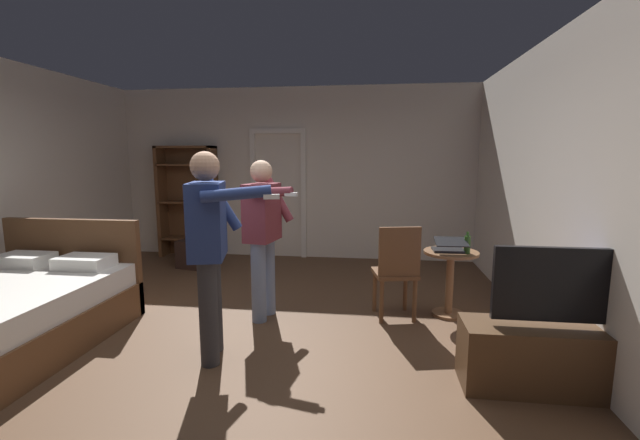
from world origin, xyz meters
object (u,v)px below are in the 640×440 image
(bookshelf, at_px, (188,197))
(bottle_on_table, at_px, (467,244))
(bed, at_px, (3,315))
(person_striped_shirt, at_px, (263,229))
(side_table, at_px, (450,273))
(wooden_chair, at_px, (397,268))
(suitcase_dark, at_px, (195,254))
(tv_flatscreen, at_px, (554,351))
(laptop, at_px, (449,247))
(person_blue_shirt, at_px, (209,240))

(bookshelf, bearing_deg, bottle_on_table, -29.62)
(bed, relative_size, person_striped_shirt, 1.23)
(side_table, bearing_deg, person_striped_shirt, -171.01)
(bottle_on_table, bearing_deg, wooden_chair, -171.64)
(side_table, xyz_separation_m, bottle_on_table, (0.14, -0.08, 0.33))
(side_table, relative_size, bottle_on_table, 3.14)
(suitcase_dark, bearing_deg, bed, -87.63)
(tv_flatscreen, bearing_deg, bed, 178.94)
(suitcase_dark, bearing_deg, laptop, -10.35)
(bed, relative_size, wooden_chair, 2.03)
(person_blue_shirt, bearing_deg, person_striped_shirt, 77.56)
(laptop, height_order, person_striped_shirt, person_striped_shirt)
(bookshelf, height_order, suitcase_dark, bookshelf)
(bookshelf, relative_size, laptop, 5.49)
(wooden_chair, bearing_deg, suitcase_dark, 150.49)
(suitcase_dark, bearing_deg, person_blue_shirt, -49.86)
(wooden_chair, bearing_deg, bed, -162.26)
(tv_flatscreen, distance_m, person_blue_shirt, 2.72)
(laptop, bearing_deg, side_table, 56.44)
(laptop, xyz_separation_m, wooden_chair, (-0.54, -0.14, -0.21))
(side_table, distance_m, suitcase_dark, 3.79)
(tv_flatscreen, xyz_separation_m, side_table, (-0.49, 1.37, 0.17))
(wooden_chair, height_order, suitcase_dark, wooden_chair)
(bookshelf, distance_m, suitcase_dark, 1.17)
(tv_flatscreen, height_order, wooden_chair, tv_flatscreen)
(bottle_on_table, bearing_deg, person_blue_shirt, -153.45)
(wooden_chair, bearing_deg, bottle_on_table, 8.36)
(laptop, relative_size, person_blue_shirt, 0.20)
(side_table, bearing_deg, bottle_on_table, -29.74)
(person_blue_shirt, relative_size, person_striped_shirt, 1.05)
(bed, bearing_deg, person_blue_shirt, 2.26)
(bookshelf, bearing_deg, side_table, -29.62)
(bookshelf, xyz_separation_m, person_striped_shirt, (1.98, -2.52, -0.06))
(person_striped_shirt, bearing_deg, wooden_chair, 5.08)
(tv_flatscreen, distance_m, suitcase_dark, 4.88)
(wooden_chair, bearing_deg, bookshelf, 144.25)
(laptop, relative_size, person_striped_shirt, 0.21)
(suitcase_dark, bearing_deg, person_striped_shirt, -35.42)
(laptop, height_order, wooden_chair, wooden_chair)
(tv_flatscreen, distance_m, wooden_chair, 1.61)
(bottle_on_table, distance_m, suitcase_dark, 3.98)
(bottle_on_table, height_order, suitcase_dark, bottle_on_table)
(tv_flatscreen, bearing_deg, person_blue_shirt, 176.55)
(bookshelf, relative_size, suitcase_dark, 3.73)
(wooden_chair, xyz_separation_m, person_blue_shirt, (-1.56, -1.03, 0.46))
(person_blue_shirt, bearing_deg, side_table, 29.69)
(tv_flatscreen, xyz_separation_m, person_blue_shirt, (-2.62, 0.16, 0.71))
(side_table, relative_size, wooden_chair, 0.71)
(bed, bearing_deg, suitcase_dark, 79.10)
(wooden_chair, height_order, person_blue_shirt, person_blue_shirt)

